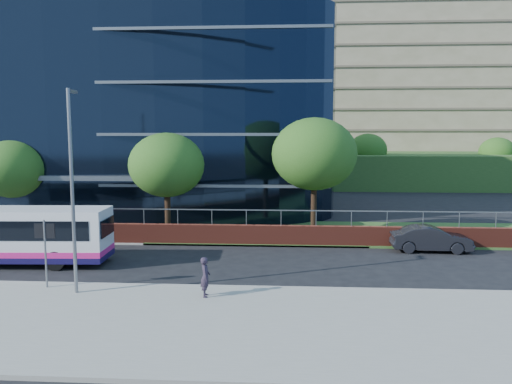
# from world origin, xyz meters

# --- Properties ---
(grass_verge) EXTENTS (36.00, 8.00, 0.12)m
(grass_verge) POSITION_xyz_m (24.00, 11.00, 0.06)
(grass_verge) COLOR #2D511E
(grass_verge) RESTS_ON ground
(glass_office) EXTENTS (44.00, 23.10, 16.00)m
(glass_office) POSITION_xyz_m (-4.00, 20.85, 8.00)
(glass_office) COLOR black
(glass_office) RESTS_ON ground
(retaining_wall) EXTENTS (34.00, 0.40, 2.11)m
(retaining_wall) POSITION_xyz_m (20.00, 7.30, 0.61)
(retaining_wall) COLOR maroon
(retaining_wall) RESTS_ON ground
(apartment_block) EXTENTS (60.00, 42.00, 30.00)m
(apartment_block) POSITION_xyz_m (32.00, 57.21, 11.11)
(apartment_block) COLOR #2D511E
(apartment_block) RESTS_ON ground
(street_sign) EXTENTS (0.85, 0.09, 2.80)m
(street_sign) POSITION_xyz_m (4.50, -1.59, 2.15)
(street_sign) COLOR slate
(street_sign) RESTS_ON pavement_near
(tree_far_b) EXTENTS (4.29, 4.29, 6.05)m
(tree_far_b) POSITION_xyz_m (-3.00, 9.50, 4.21)
(tree_far_b) COLOR black
(tree_far_b) RESTS_ON ground
(tree_far_c) EXTENTS (4.62, 4.62, 6.51)m
(tree_far_c) POSITION_xyz_m (7.00, 9.00, 4.54)
(tree_far_c) COLOR black
(tree_far_c) RESTS_ON ground
(tree_far_d) EXTENTS (5.28, 5.28, 7.44)m
(tree_far_d) POSITION_xyz_m (16.00, 10.00, 5.19)
(tree_far_d) COLOR black
(tree_far_d) RESTS_ON ground
(tree_dist_e) EXTENTS (4.62, 4.62, 6.51)m
(tree_dist_e) POSITION_xyz_m (24.00, 40.00, 4.54)
(tree_dist_e) COLOR black
(tree_dist_e) RESTS_ON ground
(tree_dist_f) EXTENTS (4.29, 4.29, 6.05)m
(tree_dist_f) POSITION_xyz_m (40.00, 42.00, 4.21)
(tree_dist_f) COLOR black
(tree_dist_f) RESTS_ON ground
(streetlight_east) EXTENTS (0.15, 0.77, 8.00)m
(streetlight_east) POSITION_xyz_m (6.00, -2.17, 4.44)
(streetlight_east) COLOR slate
(streetlight_east) RESTS_ON pavement_near
(city_bus) EXTENTS (10.46, 2.92, 2.80)m
(city_bus) POSITION_xyz_m (0.49, 2.30, 1.48)
(city_bus) COLOR silver
(city_bus) RESTS_ON ground
(parked_car) EXTENTS (4.34, 1.62, 1.42)m
(parked_car) POSITION_xyz_m (22.22, 6.46, 0.71)
(parked_car) COLOR black
(parked_car) RESTS_ON ground
(pedestrian) EXTENTS (0.44, 0.61, 1.55)m
(pedestrian) POSITION_xyz_m (11.20, -2.36, 0.93)
(pedestrian) COLOR #281F2F
(pedestrian) RESTS_ON pavement_near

